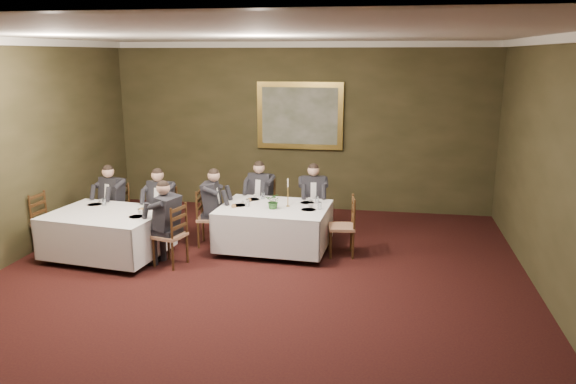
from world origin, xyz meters
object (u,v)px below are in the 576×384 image
(diner_sec_endright, at_px, (170,234))
(chair_main_backright, at_px, (313,220))
(chair_main_backleft, at_px, (262,217))
(chair_main_endright, at_px, (342,239))
(diner_main_backright, at_px, (313,208))
(chair_sec_endleft, at_px, (50,234))
(table_second, at_px, (108,231))
(table_main, at_px, (274,224))
(candlestick, at_px, (288,196))
(chair_sec_backright, at_px, (163,227))
(diner_sec_backright, at_px, (162,215))
(chair_sec_backleft, at_px, (116,222))
(chair_main_endleft, at_px, (210,229))
(diner_main_backleft, at_px, (261,205))
(diner_main_endleft, at_px, (210,217))
(centerpiece, at_px, (274,200))
(chair_sec_endright, at_px, (171,248))
(diner_sec_backleft, at_px, (114,210))
(painting, at_px, (300,116))

(diner_sec_endright, bearing_deg, chair_main_backright, -31.62)
(chair_main_backleft, bearing_deg, chair_main_endright, 158.76)
(diner_main_backright, distance_m, chair_sec_endleft, 4.57)
(table_second, xyz_separation_m, chair_main_backleft, (2.16, 1.80, -0.17))
(diner_sec_endright, bearing_deg, chair_main_endright, -55.53)
(table_main, bearing_deg, candlestick, 14.66)
(chair_main_endright, distance_m, chair_sec_backright, 3.16)
(diner_sec_backright, bearing_deg, chair_sec_backleft, 1.95)
(chair_main_endleft, xyz_separation_m, chair_sec_backright, (-0.85, -0.04, 0.00))
(diner_sec_backright, bearing_deg, chair_main_endleft, -167.27)
(diner_main_backleft, xyz_separation_m, chair_main_endright, (1.59, -1.00, -0.23))
(diner_main_endleft, xyz_separation_m, centerpiece, (1.16, -0.19, 0.40))
(chair_main_backleft, relative_size, chair_sec_endright, 1.00)
(chair_sec_backright, bearing_deg, diner_sec_backleft, 3.32)
(chair_sec_endright, bearing_deg, diner_sec_backright, 43.78)
(chair_main_backleft, relative_size, diner_sec_backright, 0.74)
(table_second, relative_size, chair_main_endleft, 1.96)
(chair_main_backleft, relative_size, diner_sec_endright, 0.74)
(diner_main_backright, xyz_separation_m, diner_sec_backleft, (-3.50, -0.77, 0.00))
(diner_sec_endright, height_order, candlestick, diner_sec_endright)
(diner_main_endleft, xyz_separation_m, chair_sec_endright, (-0.32, -1.04, -0.23))
(chair_sec_backleft, height_order, diner_sec_endright, diner_sec_endright)
(diner_main_backleft, bearing_deg, chair_sec_backright, 42.03)
(chair_main_backright, relative_size, diner_main_endleft, 0.74)
(diner_main_endleft, relative_size, candlestick, 2.74)
(chair_main_endright, relative_size, chair_sec_backright, 1.00)
(table_main, height_order, chair_sec_backright, chair_sec_backright)
(diner_sec_backleft, bearing_deg, diner_main_backleft, -145.53)
(table_main, bearing_deg, chair_main_backleft, 114.63)
(diner_sec_backleft, distance_m, chair_sec_backright, 1.00)
(centerpiece, xyz_separation_m, painting, (-0.02, 2.84, 1.09))
(diner_sec_endright, bearing_deg, chair_main_endleft, -2.05)
(chair_sec_backright, distance_m, diner_sec_endright, 1.16)
(diner_main_endleft, bearing_deg, diner_sec_endright, -23.87)
(table_main, xyz_separation_m, chair_main_endright, (1.15, -0.06, -0.17))
(table_second, distance_m, diner_sec_backright, 1.04)
(diner_main_backleft, relative_size, chair_main_backright, 1.35)
(diner_main_backright, height_order, chair_main_endright, diner_main_backright)
(diner_main_backright, xyz_separation_m, candlestick, (-0.31, -0.84, 0.43))
(chair_sec_backleft, height_order, chair_sec_backright, same)
(table_second, height_order, diner_sec_backleft, diner_sec_backleft)
(centerpiece, xyz_separation_m, candlestick, (0.20, 0.19, 0.04))
(diner_sec_backleft, bearing_deg, centerpiece, -168.46)
(table_second, distance_m, chair_main_endright, 3.84)
(chair_main_backleft, bearing_deg, centerpiece, 124.12)
(candlestick, bearing_deg, diner_sec_backleft, 178.77)
(diner_main_backleft, distance_m, centerpiece, 1.24)
(diner_main_backleft, bearing_deg, diner_sec_endright, 73.19)
(chair_sec_backright, bearing_deg, chair_main_backleft, -139.42)
(diner_sec_backright, bearing_deg, painting, -117.00)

